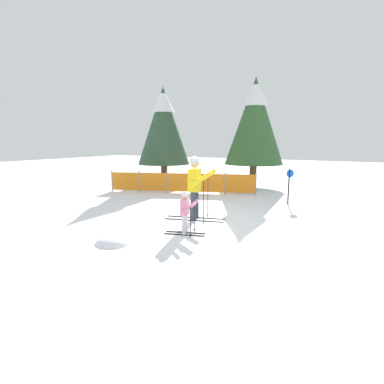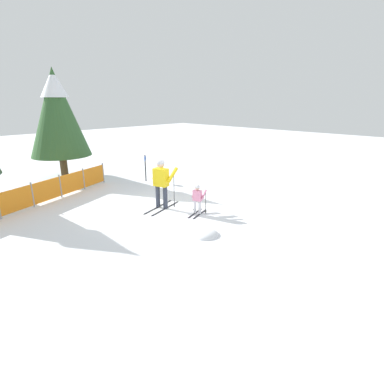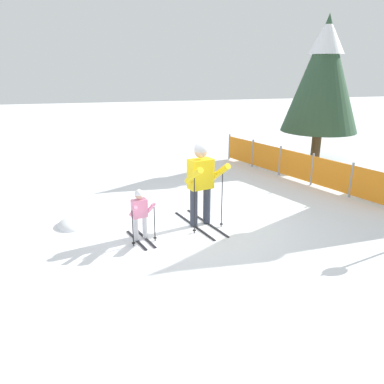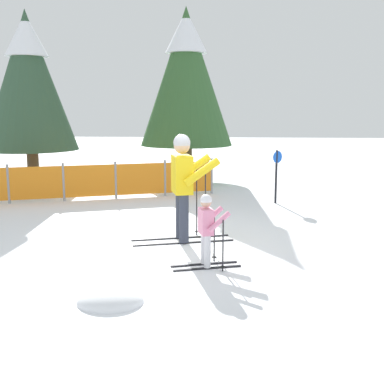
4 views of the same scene
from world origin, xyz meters
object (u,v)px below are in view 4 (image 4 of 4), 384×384
at_px(safety_fence, 90,181).
at_px(trail_marker, 277,170).
at_px(skier_adult, 184,178).
at_px(skier_child, 207,225).
at_px(conifer_far, 186,75).
at_px(conifer_near, 28,79).

bearing_deg(safety_fence, trail_marker, -2.27).
xyz_separation_m(skier_adult, skier_child, (0.43, -1.33, -0.47)).
distance_m(conifer_far, conifer_near, 4.53).
distance_m(skier_adult, conifer_near, 7.65).
relative_size(safety_fence, conifer_far, 1.15).
bearing_deg(conifer_near, trail_marker, -18.20).
xyz_separation_m(skier_adult, safety_fence, (-2.59, 3.60, -0.61)).
bearing_deg(skier_child, conifer_near, 110.63).
relative_size(skier_child, trail_marker, 0.83).
height_order(conifer_far, trail_marker, conifer_far).
distance_m(skier_adult, trail_marker, 3.92).
distance_m(skier_adult, skier_child, 1.48).
bearing_deg(trail_marker, safety_fence, 177.73).
bearing_deg(skier_adult, skier_child, -87.37).
bearing_deg(skier_child, skier_adult, 91.59).
distance_m(conifer_far, trail_marker, 4.88).
distance_m(skier_adult, safety_fence, 4.47).
distance_m(safety_fence, conifer_near, 3.95).
xyz_separation_m(skier_adult, conifer_far, (-0.47, 6.93, 2.13)).
height_order(skier_adult, conifer_far, conifer_far).
xyz_separation_m(safety_fence, conifer_near, (-2.22, 2.03, 2.57)).
height_order(skier_adult, conifer_near, conifer_near).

